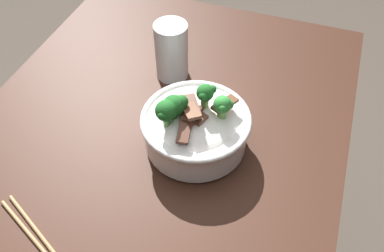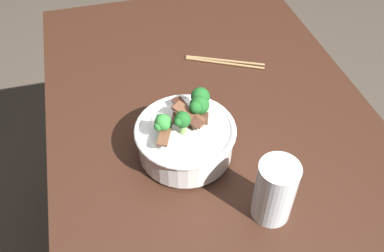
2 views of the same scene
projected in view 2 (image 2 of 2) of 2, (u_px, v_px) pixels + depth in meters
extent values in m
cube|color=#381E14|center=(213.00, 123.00, 1.01)|extent=(1.20, 0.78, 0.04)
cube|color=#381E14|center=(244.00, 92.00, 1.70)|extent=(0.09, 0.09, 0.77)
cube|color=#381E14|center=(94.00, 119.00, 1.59)|extent=(0.09, 0.09, 0.77)
cylinder|color=white|center=(186.00, 152.00, 0.91)|extent=(0.09, 0.09, 0.01)
cylinder|color=white|center=(185.00, 141.00, 0.88)|extent=(0.20, 0.20, 0.07)
torus|color=white|center=(185.00, 130.00, 0.86)|extent=(0.21, 0.21, 0.01)
ellipsoid|color=white|center=(185.00, 133.00, 0.87)|extent=(0.17, 0.17, 0.06)
cube|color=brown|center=(165.00, 133.00, 0.81)|extent=(0.06, 0.04, 0.01)
cube|color=#4C2B1E|center=(184.00, 118.00, 0.85)|extent=(0.06, 0.03, 0.02)
cube|color=#4C2B1E|center=(182.00, 106.00, 0.88)|extent=(0.07, 0.03, 0.02)
cube|color=brown|center=(189.00, 115.00, 0.84)|extent=(0.08, 0.07, 0.02)
cube|color=#4C2B1E|center=(189.00, 118.00, 0.84)|extent=(0.07, 0.05, 0.01)
cube|color=#563323|center=(190.00, 118.00, 0.85)|extent=(0.05, 0.08, 0.02)
cylinder|color=#5B9947|center=(199.00, 113.00, 0.86)|extent=(0.01, 0.01, 0.02)
sphere|color=#1E6023|center=(200.00, 105.00, 0.85)|extent=(0.04, 0.04, 0.04)
sphere|color=#1E6023|center=(198.00, 101.00, 0.86)|extent=(0.02, 0.02, 0.02)
sphere|color=#1E6023|center=(196.00, 107.00, 0.84)|extent=(0.03, 0.03, 0.03)
cylinder|color=#7AB256|center=(164.00, 130.00, 0.83)|extent=(0.02, 0.02, 0.02)
sphere|color=green|center=(163.00, 122.00, 0.81)|extent=(0.03, 0.03, 0.03)
sphere|color=green|center=(160.00, 118.00, 0.82)|extent=(0.02, 0.02, 0.02)
sphere|color=green|center=(159.00, 126.00, 0.81)|extent=(0.02, 0.02, 0.02)
cylinder|color=#7AB256|center=(183.00, 129.00, 0.82)|extent=(0.02, 0.02, 0.03)
sphere|color=#1E6023|center=(183.00, 120.00, 0.80)|extent=(0.03, 0.03, 0.03)
sphere|color=#1E6023|center=(181.00, 115.00, 0.81)|extent=(0.02, 0.02, 0.02)
sphere|color=#1E6023|center=(178.00, 122.00, 0.79)|extent=(0.02, 0.02, 0.02)
cylinder|color=#5B9947|center=(200.00, 105.00, 0.88)|extent=(0.01, 0.01, 0.02)
sphere|color=#1E6023|center=(200.00, 97.00, 0.86)|extent=(0.04, 0.04, 0.04)
sphere|color=#1E6023|center=(199.00, 92.00, 0.87)|extent=(0.02, 0.02, 0.02)
sphere|color=#1E6023|center=(197.00, 100.00, 0.85)|extent=(0.02, 0.02, 0.02)
cylinder|color=white|center=(270.00, 211.00, 0.81)|extent=(0.07, 0.07, 0.00)
cylinder|color=white|center=(275.00, 191.00, 0.76)|extent=(0.08, 0.08, 0.14)
cylinder|color=olive|center=(272.00, 201.00, 0.78)|extent=(0.07, 0.07, 0.07)
cylinder|color=#9E7A4C|center=(225.00, 63.00, 1.13)|extent=(0.11, 0.20, 0.01)
cylinder|color=#9E7A4C|center=(225.00, 61.00, 1.14)|extent=(0.10, 0.20, 0.01)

